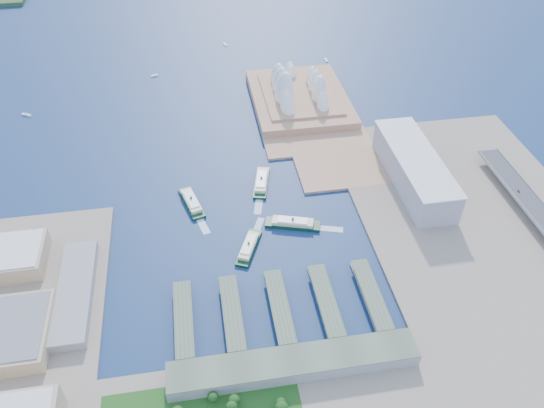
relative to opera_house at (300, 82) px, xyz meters
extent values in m
plane|color=#0F2348|center=(-105.00, -280.00, -32.00)|extent=(3000.00, 3000.00, 0.00)
cube|color=gray|center=(135.00, -330.00, -30.50)|extent=(240.00, 500.00, 3.00)
cube|color=tan|center=(2.50, -20.00, -30.50)|extent=(135.00, 220.00, 3.00)
cube|color=#98989D|center=(90.00, -200.00, -11.50)|extent=(45.00, 155.00, 35.00)
cube|color=gray|center=(-90.00, -415.00, -23.00)|extent=(200.00, 28.00, 12.00)
imported|color=slate|center=(191.00, -250.01, -16.56)|extent=(1.65, 4.06, 1.18)
camera|label=1|loc=(-145.45, -644.51, 347.33)|focal=35.00mm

